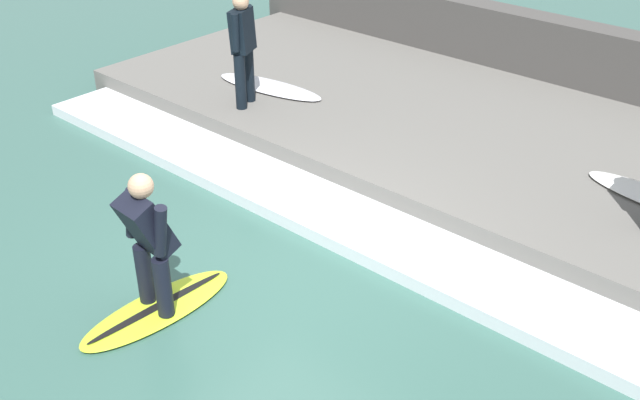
{
  "coord_description": "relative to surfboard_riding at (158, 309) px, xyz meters",
  "views": [
    {
      "loc": [
        -4.52,
        -4.53,
        4.72
      ],
      "look_at": [
        0.64,
        0.0,
        0.7
      ],
      "focal_mm": 42.0,
      "sensor_mm": 36.0,
      "label": 1
    }
  ],
  "objects": [
    {
      "name": "surfer_riding",
      "position": [
        0.0,
        0.0,
        0.85
      ],
      "size": [
        0.48,
        0.67,
        1.49
      ],
      "color": "black",
      "rests_on": "surfboard_riding"
    },
    {
      "name": "concrete_ledge",
      "position": [
        5.14,
        -0.55,
        0.16
      ],
      "size": [
        4.4,
        11.85,
        0.38
      ],
      "primitive_type": "cube",
      "color": "#66635E",
      "rests_on": "ground_plane"
    },
    {
      "name": "surfboard_waiting_near",
      "position": [
        4.28,
        2.64,
        0.37
      ],
      "size": [
        0.76,
        1.95,
        0.06
      ],
      "color": "silver",
      "rests_on": "concrete_ledge"
    },
    {
      "name": "surfboard_riding",
      "position": [
        0.0,
        0.0,
        0.0
      ],
      "size": [
        1.75,
        0.66,
        0.07
      ],
      "color": "#BFE02D",
      "rests_on": "ground_plane"
    },
    {
      "name": "ground_plane",
      "position": [
        1.18,
        -0.55,
        -0.03
      ],
      "size": [
        28.0,
        28.0,
        0.0
      ],
      "primitive_type": "plane",
      "color": "#386056"
    },
    {
      "name": "back_wall",
      "position": [
        7.59,
        -0.55,
        0.63
      ],
      "size": [
        0.5,
        12.45,
        1.31
      ],
      "primitive_type": "cube",
      "color": "#474442",
      "rests_on": "ground_plane"
    },
    {
      "name": "surfer_waiting_near",
      "position": [
        3.61,
        2.48,
        1.26
      ],
      "size": [
        0.52,
        0.39,
        1.63
      ],
      "color": "black",
      "rests_on": "concrete_ledge"
    },
    {
      "name": "wave_foam_crest",
      "position": [
        2.44,
        -0.55,
        0.05
      ],
      "size": [
        0.99,
        11.26,
        0.16
      ],
      "primitive_type": "cube",
      "color": "silver",
      "rests_on": "ground_plane"
    }
  ]
}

